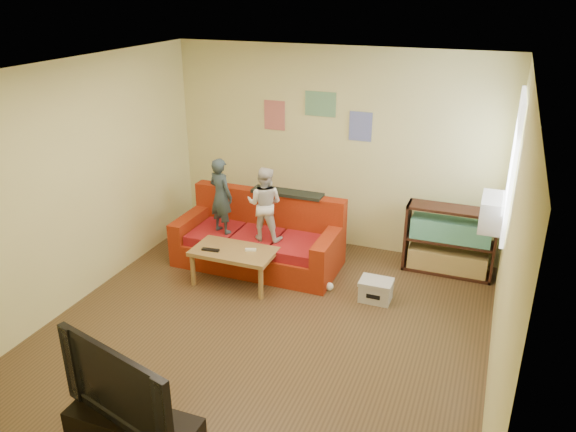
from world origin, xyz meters
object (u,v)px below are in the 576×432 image
(child_b, at_px, (265,204))
(file_box, at_px, (376,290))
(bookshelf, at_px, (449,244))
(child_a, at_px, (221,196))
(coffee_table, at_px, (234,255))
(television, at_px, (128,380))
(sofa, at_px, (260,241))

(child_b, xyz_separation_m, file_box, (1.49, -0.23, -0.78))
(bookshelf, bearing_deg, child_a, -164.32)
(coffee_table, relative_size, file_box, 2.68)
(child_b, relative_size, bookshelf, 0.85)
(bookshelf, relative_size, television, 0.95)
(child_a, distance_m, coffee_table, 0.81)
(file_box, bearing_deg, television, -112.02)
(child_b, bearing_deg, coffee_table, 59.58)
(child_a, bearing_deg, bookshelf, -145.14)
(child_a, relative_size, bookshelf, 0.90)
(sofa, distance_m, child_a, 0.79)
(bookshelf, xyz_separation_m, file_box, (-0.69, -1.00, -0.26))
(sofa, relative_size, television, 1.82)
(child_b, relative_size, file_box, 2.51)
(sofa, height_order, television, television)
(child_a, height_order, child_b, child_a)
(coffee_table, bearing_deg, television, -79.59)
(child_a, distance_m, television, 3.32)
(child_a, xyz_separation_m, child_b, (0.60, 0.00, -0.02))
(sofa, relative_size, file_box, 5.63)
(child_a, relative_size, child_b, 1.05)
(television, bearing_deg, coffee_table, 115.51)
(coffee_table, bearing_deg, child_a, 130.43)
(child_b, bearing_deg, television, 90.37)
(child_a, bearing_deg, television, 124.72)
(child_a, bearing_deg, file_box, -166.99)
(sofa, distance_m, file_box, 1.69)
(coffee_table, bearing_deg, sofa, 83.72)
(bookshelf, bearing_deg, child_b, -160.29)
(file_box, height_order, television, television)
(file_box, xyz_separation_m, television, (-1.20, -2.97, 0.60))
(sofa, height_order, bookshelf, sofa)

